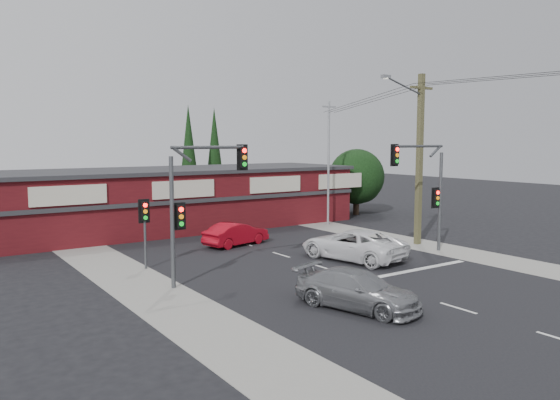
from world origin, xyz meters
TOP-DOWN VIEW (x-y plane):
  - ground at (0.00, 0.00)m, footprint 120.00×120.00m
  - road_strip at (0.00, 5.00)m, footprint 14.00×70.00m
  - verge_left at (-8.50, 5.00)m, footprint 3.00×70.00m
  - verge_right at (8.50, 5.00)m, footprint 3.00×70.00m
  - stop_line at (3.50, -1.50)m, footprint 6.50×0.35m
  - white_suv at (2.43, 1.97)m, footprint 3.73×6.09m
  - silver_suv at (-3.06, -4.40)m, footprint 3.33×5.17m
  - red_sedan at (-0.62, 8.77)m, footprint 4.39×2.40m
  - lane_dashes at (0.00, -2.67)m, footprint 0.12×32.26m
  - shop_building at (-0.99, 16.99)m, footprint 27.30×8.40m
  - tree_cluster at (14.69, 15.44)m, footprint 5.90×5.10m
  - conifer_near at (3.50, 24.00)m, footprint 1.80×1.80m
  - conifer_far at (7.00, 26.00)m, footprint 1.80×1.80m
  - traffic_mast_left at (-6.43, 2.00)m, footprint 3.77×0.27m
  - traffic_mast_right at (6.86, 1.00)m, footprint 3.96×0.27m
  - pedestal_signal at (-7.20, 6.01)m, footprint 0.55×0.27m
  - utility_pole at (8.36, 2.99)m, footprint 4.38×0.59m
  - steel_pole at (9.00, 12.00)m, footprint 1.20×0.16m
  - power_lines at (8.47, -2.47)m, footprint 2.01×29.00m

SIDE VIEW (x-z plane):
  - ground at x=0.00m, z-range 0.00..0.00m
  - road_strip at x=0.00m, z-range 0.00..0.01m
  - verge_left at x=-8.50m, z-range 0.00..0.02m
  - verge_right at x=8.50m, z-range 0.00..0.02m
  - stop_line at x=3.50m, z-range 0.01..0.02m
  - lane_dashes at x=0.00m, z-range 0.01..0.02m
  - red_sedan at x=-0.62m, z-range 0.00..1.37m
  - silver_suv at x=-3.06m, z-range 0.00..1.39m
  - white_suv at x=2.43m, z-range 0.00..1.58m
  - shop_building at x=-0.99m, z-range 0.02..4.25m
  - pedestal_signal at x=-7.20m, z-range 0.72..4.09m
  - tree_cluster at x=14.69m, z-range 0.15..5.65m
  - traffic_mast_left at x=-6.43m, z-range 0.94..6.92m
  - traffic_mast_right at x=6.86m, z-range 0.96..6.93m
  - steel_pole at x=9.00m, z-range 0.20..9.20m
  - utility_pole at x=8.36m, z-range 0.40..10.40m
  - conifer_near at x=3.50m, z-range 0.85..10.10m
  - conifer_far at x=7.00m, z-range 0.85..10.10m
  - power_lines at x=8.47m, z-range 8.43..9.65m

